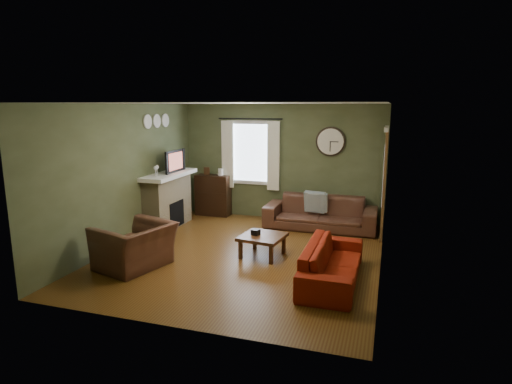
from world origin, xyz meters
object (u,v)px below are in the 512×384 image
(coffee_table, at_px, (263,246))
(armchair, at_px, (135,246))
(sofa_red, at_px, (332,263))
(sofa_brown, at_px, (320,213))
(bookshelf, at_px, (213,195))

(coffee_table, bearing_deg, armchair, -148.39)
(sofa_red, xyz_separation_m, armchair, (-3.09, -0.41, 0.07))
(sofa_red, bearing_deg, coffee_table, 61.58)
(sofa_brown, relative_size, sofa_red, 1.20)
(bookshelf, bearing_deg, armchair, -87.83)
(bookshelf, distance_m, sofa_brown, 2.64)
(sofa_brown, height_order, sofa_red, sofa_brown)
(bookshelf, distance_m, coffee_table, 3.08)
(bookshelf, height_order, coffee_table, bookshelf)
(armchair, height_order, coffee_table, armchair)
(sofa_red, distance_m, armchair, 3.12)
(sofa_brown, height_order, armchair, armchair)
(armchair, bearing_deg, coffee_table, 137.36)
(sofa_brown, bearing_deg, armchair, -128.46)
(sofa_brown, relative_size, armchair, 2.11)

